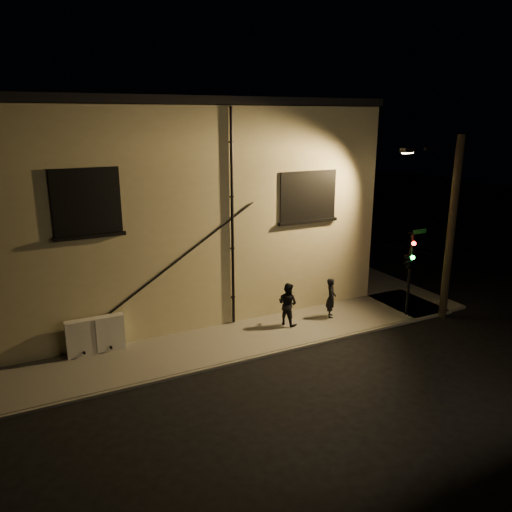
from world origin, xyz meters
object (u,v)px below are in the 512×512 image
pedestrian_a (331,298)px  traffic_signal (409,260)px  pedestrian_b (288,304)px  streetlamp_pole (449,224)px  utility_cabinet (96,335)px

pedestrian_a → traffic_signal: bearing=-84.7°
pedestrian_a → pedestrian_b: 1.98m
pedestrian_a → traffic_signal: (2.79, -1.32, 1.60)m
streetlamp_pole → pedestrian_a: bearing=157.4°
pedestrian_a → streetlamp_pole: size_ratio=0.22×
utility_cabinet → pedestrian_b: (7.21, -0.87, 0.21)m
utility_cabinet → streetlamp_pole: streetlamp_pole is taller
pedestrian_a → pedestrian_b: size_ratio=0.96×
utility_cabinet → pedestrian_b: 7.26m
utility_cabinet → pedestrian_a: size_ratio=1.19×
traffic_signal → streetlamp_pole: (1.51, -0.48, 1.39)m
traffic_signal → streetlamp_pole: 2.11m
pedestrian_a → pedestrian_b: pedestrian_b is taller
utility_cabinet → streetlamp_pole: bearing=-11.7°
pedestrian_a → pedestrian_b: bearing=116.7°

